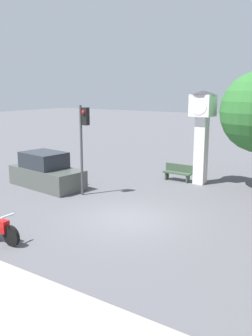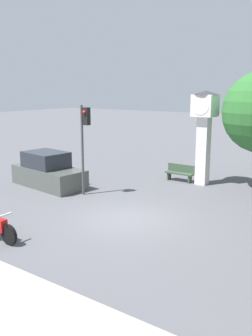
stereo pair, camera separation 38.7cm
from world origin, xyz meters
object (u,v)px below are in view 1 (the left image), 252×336
Objects in this scene: traffic_light at (83,134)px; bench at (178,172)px; clock_tower at (202,123)px; parked_car at (46,172)px.

traffic_light is 6.12m from bench.
clock_tower is at bearing 4.96° from bench.
traffic_light reaches higher than parked_car.
parked_car is (-5.07, -4.96, 0.26)m from bench.
bench is (2.38, 5.08, -2.44)m from traffic_light.
parked_car is at bearing -135.65° from bench.
parked_car is (-2.69, 0.12, -2.18)m from traffic_light.
parked_car is at bearing 177.40° from traffic_light.
clock_tower reaches higher than traffic_light.
bench is 0.37× the size of parked_car.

